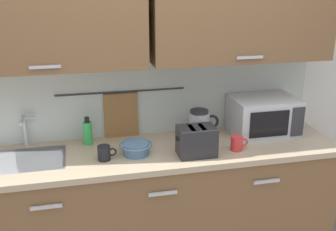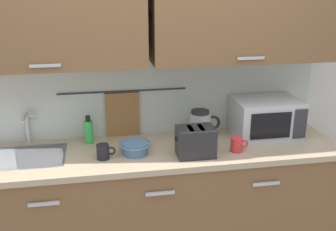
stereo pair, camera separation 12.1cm
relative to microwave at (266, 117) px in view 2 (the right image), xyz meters
The scene contains 10 objects.
counter_unit 1.03m from the microwave, behind, with size 2.53×0.64×0.90m.
back_wall_assembly 0.98m from the microwave, behind, with size 3.70×0.41×2.50m.
sink_faucet 1.67m from the microwave, behind, with size 0.09×0.17×0.22m.
microwave is the anchor object (origin of this frame).
electric_kettle 0.48m from the microwave, behind, with size 0.23×0.16×0.21m.
dish_soap_bottle 1.26m from the microwave, behind, with size 0.06×0.06×0.20m.
mug_near_sink 1.18m from the microwave, behind, with size 0.12×0.08×0.09m.
mixing_bowl 0.98m from the microwave, behind, with size 0.21×0.21×0.08m.
toaster 0.63m from the microwave, 156.33° to the right, with size 0.26×0.17×0.19m.
mug_by_kettle 0.39m from the microwave, 140.52° to the right, with size 0.12×0.08×0.09m.
Camera 2 is at (-0.34, -2.18, 2.01)m, focal length 43.58 mm.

